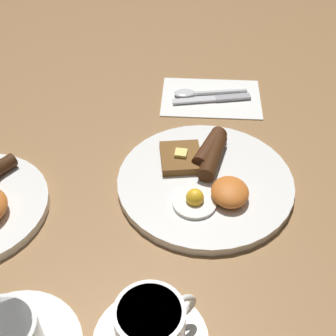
{
  "coord_description": "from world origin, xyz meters",
  "views": [
    {
      "loc": [
        -0.55,
        0.07,
        0.55
      ],
      "look_at": [
        0.02,
        0.06,
        0.03
      ],
      "focal_mm": 50.0,
      "sensor_mm": 36.0,
      "label": 1
    }
  ],
  "objects_px": {
    "teacup_near": "(151,329)",
    "spoon": "(193,93)",
    "breakfast_plate_near": "(206,179)",
    "knife": "(216,99)"
  },
  "relations": [
    {
      "from": "teacup_near",
      "to": "spoon",
      "type": "distance_m",
      "value": 0.54
    },
    {
      "from": "breakfast_plate_near",
      "to": "spoon",
      "type": "relative_size",
      "value": 1.88
    },
    {
      "from": "knife",
      "to": "spoon",
      "type": "height_order",
      "value": "spoon"
    },
    {
      "from": "breakfast_plate_near",
      "to": "spoon",
      "type": "bearing_deg",
      "value": 2.02
    },
    {
      "from": "breakfast_plate_near",
      "to": "teacup_near",
      "type": "xyz_separation_m",
      "value": [
        -0.27,
        0.09,
        0.02
      ]
    },
    {
      "from": "breakfast_plate_near",
      "to": "teacup_near",
      "type": "height_order",
      "value": "teacup_near"
    },
    {
      "from": "breakfast_plate_near",
      "to": "knife",
      "type": "bearing_deg",
      "value": -8.8
    },
    {
      "from": "spoon",
      "to": "teacup_near",
      "type": "bearing_deg",
      "value": 76.45
    },
    {
      "from": "teacup_near",
      "to": "spoon",
      "type": "relative_size",
      "value": 0.94
    },
    {
      "from": "teacup_near",
      "to": "spoon",
      "type": "bearing_deg",
      "value": -8.06
    }
  ]
}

